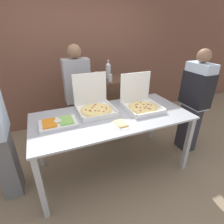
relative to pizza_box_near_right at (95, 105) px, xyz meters
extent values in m
plane|color=#847056|center=(0.16, -0.24, -0.95)|extent=(16.00, 16.00, 0.00)
cube|color=brown|center=(0.16, 1.46, 0.45)|extent=(10.00, 0.06, 2.80)
cube|color=#A8AAB2|center=(0.16, -0.24, -0.10)|extent=(2.04, 0.97, 0.02)
cube|color=#A8AAB2|center=(-0.81, -0.68, -0.53)|extent=(0.06, 0.06, 0.85)
cube|color=#A8AAB2|center=(1.13, -0.68, -0.53)|extent=(0.06, 0.06, 0.85)
cube|color=#A8AAB2|center=(-0.81, 0.19, -0.53)|extent=(0.06, 0.06, 0.85)
cube|color=#A8AAB2|center=(1.13, 0.19, -0.53)|extent=(0.06, 0.06, 0.85)
cube|color=white|center=(0.00, -0.06, -0.07)|extent=(0.48, 0.48, 0.02)
cube|color=white|center=(0.00, -0.30, -0.04)|extent=(0.48, 0.02, 0.04)
cube|color=white|center=(-0.23, -0.06, -0.04)|extent=(0.02, 0.48, 0.04)
cube|color=white|center=(0.23, -0.06, -0.04)|extent=(0.02, 0.48, 0.04)
cube|color=white|center=(0.00, 0.19, 0.17)|extent=(0.48, 0.02, 0.46)
cylinder|color=#E5C17A|center=(0.00, -0.06, -0.05)|extent=(0.42, 0.42, 0.02)
cylinder|color=#F4D67F|center=(0.00, -0.06, -0.04)|extent=(0.37, 0.37, 0.00)
cylinder|color=#B22D23|center=(0.14, -0.06, -0.04)|extent=(0.03, 0.03, 0.00)
cylinder|color=#B22D23|center=(0.09, -0.03, -0.04)|extent=(0.03, 0.03, 0.00)
cylinder|color=#B22D23|center=(0.04, 0.08, -0.04)|extent=(0.03, 0.03, 0.00)
cylinder|color=#B22D23|center=(0.00, 0.04, -0.04)|extent=(0.03, 0.03, 0.00)
cylinder|color=#B22D23|center=(-0.04, -0.01, -0.04)|extent=(0.03, 0.03, 0.00)
cylinder|color=#B22D23|center=(-0.13, -0.03, -0.04)|extent=(0.03, 0.03, 0.00)
cylinder|color=#B22D23|center=(-0.09, -0.07, -0.04)|extent=(0.03, 0.03, 0.00)
cylinder|color=#B22D23|center=(-0.09, -0.10, -0.04)|extent=(0.03, 0.03, 0.00)
cylinder|color=#B22D23|center=(-0.03, -0.11, -0.04)|extent=(0.03, 0.03, 0.00)
cylinder|color=#B22D23|center=(0.01, -0.14, -0.04)|extent=(0.03, 0.03, 0.00)
cylinder|color=#B22D23|center=(0.07, -0.18, -0.04)|extent=(0.03, 0.03, 0.00)
cylinder|color=#B22D23|center=(0.13, -0.12, -0.04)|extent=(0.03, 0.03, 0.00)
cube|color=white|center=(0.63, -0.24, -0.07)|extent=(0.47, 0.47, 0.02)
cube|color=white|center=(0.62, -0.46, -0.04)|extent=(0.47, 0.02, 0.04)
cube|color=white|center=(0.40, -0.24, -0.04)|extent=(0.02, 0.47, 0.04)
cube|color=white|center=(0.85, -0.24, -0.04)|extent=(0.02, 0.47, 0.04)
cube|color=white|center=(0.63, 0.00, 0.16)|extent=(0.47, 0.02, 0.45)
cylinder|color=#E5C17A|center=(0.63, -0.24, -0.05)|extent=(0.41, 0.41, 0.02)
cylinder|color=#F4D67F|center=(0.63, -0.24, -0.04)|extent=(0.35, 0.35, 0.00)
cylinder|color=#B22D23|center=(0.77, -0.23, -0.04)|extent=(0.03, 0.03, 0.00)
cylinder|color=#B22D23|center=(0.74, -0.20, -0.04)|extent=(0.03, 0.03, 0.00)
cylinder|color=#B22D23|center=(0.67, -0.18, -0.04)|extent=(0.03, 0.03, 0.00)
cylinder|color=#B22D23|center=(0.67, -0.10, -0.04)|extent=(0.03, 0.03, 0.00)
cylinder|color=#B22D23|center=(0.60, -0.13, -0.04)|extent=(0.03, 0.03, 0.00)
cylinder|color=#B22D23|center=(0.57, -0.15, -0.04)|extent=(0.03, 0.03, 0.00)
cylinder|color=#B22D23|center=(0.54, -0.21, -0.04)|extent=(0.03, 0.03, 0.00)
cylinder|color=#B22D23|center=(0.53, -0.23, -0.04)|extent=(0.03, 0.03, 0.00)
cylinder|color=#B22D23|center=(0.57, -0.25, -0.04)|extent=(0.03, 0.03, 0.00)
cylinder|color=#B22D23|center=(0.53, -0.34, -0.04)|extent=(0.03, 0.03, 0.00)
cylinder|color=#B22D23|center=(0.62, -0.29, -0.04)|extent=(0.03, 0.03, 0.00)
cylinder|color=#B22D23|center=(0.67, -0.32, -0.04)|extent=(0.03, 0.03, 0.00)
cylinder|color=#B22D23|center=(0.68, -0.34, -0.04)|extent=(0.03, 0.03, 0.00)
cylinder|color=#B22D23|center=(0.67, -0.26, -0.04)|extent=(0.03, 0.03, 0.00)
cylinder|color=white|center=(0.17, -0.51, -0.08)|extent=(0.24, 0.24, 0.01)
cube|color=#E5C17A|center=(0.17, -0.51, -0.07)|extent=(0.12, 0.17, 0.02)
cube|color=#F4D67F|center=(0.17, -0.52, -0.06)|extent=(0.09, 0.12, 0.01)
cube|color=white|center=(-0.52, -0.21, -0.07)|extent=(0.43, 0.28, 0.03)
cube|color=orange|center=(-0.62, -0.21, -0.05)|extent=(0.15, 0.22, 0.02)
cube|color=#8CC65B|center=(-0.42, -0.21, -0.05)|extent=(0.15, 0.22, 0.02)
cylinder|color=white|center=(-0.52, -0.21, -0.04)|extent=(0.08, 0.08, 0.02)
cube|color=#4C3323|center=(0.53, 0.62, -0.40)|extent=(0.63, 0.52, 1.10)
cylinder|color=#B7BCC1|center=(0.48, 0.71, 0.26)|extent=(0.09, 0.09, 0.22)
cone|color=#B7BCC1|center=(0.48, 0.71, 0.40)|extent=(0.09, 0.09, 0.06)
cylinder|color=#B7BCC1|center=(0.48, 0.71, 0.45)|extent=(0.03, 0.03, 0.04)
cylinder|color=red|center=(0.48, 0.71, 0.47)|extent=(0.04, 0.04, 0.01)
cylinder|color=silver|center=(0.42, 0.47, 0.21)|extent=(0.07, 0.07, 0.12)
cylinder|color=silver|center=(0.42, 0.47, 0.27)|extent=(0.06, 0.06, 0.00)
cylinder|color=gold|center=(0.27, 0.72, 0.21)|extent=(0.07, 0.07, 0.12)
cylinder|color=silver|center=(0.27, 0.72, 0.27)|extent=(0.06, 0.06, 0.00)
cube|color=#473D33|center=(-0.11, 0.56, -0.55)|extent=(0.28, 0.20, 0.81)
cube|color=#99999E|center=(-0.11, 0.56, 0.20)|extent=(0.40, 0.22, 0.67)
sphere|color=brown|center=(-0.11, 0.56, 0.64)|extent=(0.21, 0.21, 0.21)
cube|color=#2D2D38|center=(1.51, -0.30, -0.56)|extent=(0.20, 0.28, 0.79)
cube|color=silver|center=(1.51, -0.30, 0.17)|extent=(0.22, 0.40, 0.67)
cube|color=black|center=(1.51, -0.30, 0.12)|extent=(0.24, 0.42, 0.51)
sphere|color=brown|center=(1.51, -0.30, 0.60)|extent=(0.19, 0.19, 0.19)
cube|color=slate|center=(-1.16, -0.15, -0.53)|extent=(0.20, 0.28, 0.86)
camera|label=1|loc=(-0.62, -2.12, 0.96)|focal=28.00mm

